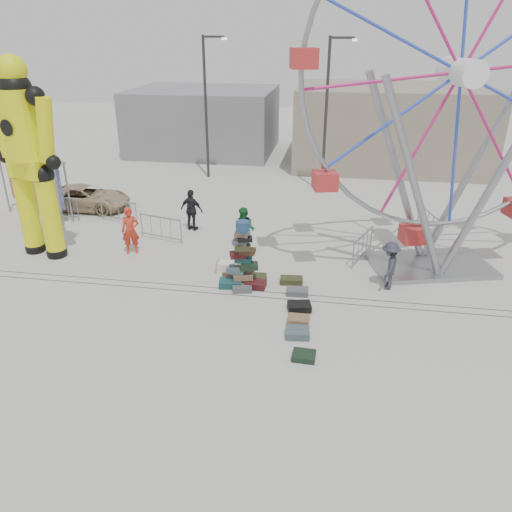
% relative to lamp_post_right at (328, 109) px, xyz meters
% --- Properties ---
extents(ground, '(90.00, 90.00, 0.00)m').
position_rel_lamp_post_right_xyz_m(ground, '(-3.09, -13.00, -4.48)').
color(ground, '#9E9E99').
rests_on(ground, ground).
extents(track_line_near, '(40.00, 0.04, 0.01)m').
position_rel_lamp_post_right_xyz_m(track_line_near, '(-3.09, -12.40, -4.48)').
color(track_line_near, '#47443F').
rests_on(track_line_near, ground).
extents(track_line_far, '(40.00, 0.04, 0.01)m').
position_rel_lamp_post_right_xyz_m(track_line_far, '(-3.09, -12.00, -4.48)').
color(track_line_far, '#47443F').
rests_on(track_line_far, ground).
extents(building_right, '(12.00, 8.00, 5.00)m').
position_rel_lamp_post_right_xyz_m(building_right, '(3.91, 7.00, -1.98)').
color(building_right, gray).
rests_on(building_right, ground).
extents(building_left, '(10.00, 8.00, 4.40)m').
position_rel_lamp_post_right_xyz_m(building_left, '(-9.09, 9.00, -2.28)').
color(building_left, gray).
rests_on(building_left, ground).
extents(lamp_post_right, '(1.41, 0.25, 8.00)m').
position_rel_lamp_post_right_xyz_m(lamp_post_right, '(0.00, 0.00, 0.00)').
color(lamp_post_right, '#2D2D30').
rests_on(lamp_post_right, ground).
extents(lamp_post_left, '(1.41, 0.25, 8.00)m').
position_rel_lamp_post_right_xyz_m(lamp_post_left, '(-7.00, 2.00, 0.00)').
color(lamp_post_left, '#2D2D30').
rests_on(lamp_post_left, ground).
extents(suitcase_tower, '(1.70, 1.50, 2.41)m').
position_rel_lamp_post_right_xyz_m(suitcase_tower, '(-2.37, -11.57, -3.81)').
color(suitcase_tower, '#184648').
rests_on(suitcase_tower, ground).
extents(crash_test_dummy, '(3.10, 1.36, 7.79)m').
position_rel_lamp_post_right_xyz_m(crash_test_dummy, '(-10.74, -10.25, -0.38)').
color(crash_test_dummy, black).
rests_on(crash_test_dummy, ground).
extents(ferris_wheel, '(10.38, 3.71, 12.44)m').
position_rel_lamp_post_right_xyz_m(ferris_wheel, '(4.42, -9.02, 1.64)').
color(ferris_wheel, gray).
rests_on(ferris_wheel, ground).
extents(banner_scaffold, '(3.94, 1.95, 2.86)m').
position_rel_lamp_post_right_xyz_m(banner_scaffold, '(-13.37, -6.28, -2.33)').
color(banner_scaffold, gray).
rests_on(banner_scaffold, ground).
extents(steamer_trunk, '(0.85, 0.53, 0.38)m').
position_rel_lamp_post_right_xyz_m(steamer_trunk, '(-3.12, -10.68, -4.29)').
color(steamer_trunk, silver).
rests_on(steamer_trunk, ground).
extents(row_case_0, '(0.84, 0.53, 0.22)m').
position_rel_lamp_post_right_xyz_m(row_case_0, '(-0.68, -11.21, -4.37)').
color(row_case_0, '#36391C').
rests_on(row_case_0, ground).
extents(row_case_1, '(0.77, 0.51, 0.20)m').
position_rel_lamp_post_right_xyz_m(row_case_1, '(-0.40, -11.98, -4.38)').
color(row_case_1, '#54575B').
rests_on(row_case_1, ground).
extents(row_case_2, '(0.84, 0.68, 0.24)m').
position_rel_lamp_post_right_xyz_m(row_case_2, '(-0.25, -13.02, -4.36)').
color(row_case_2, black).
rests_on(row_case_2, ground).
extents(row_case_3, '(0.67, 0.50, 0.18)m').
position_rel_lamp_post_right_xyz_m(row_case_3, '(-0.21, -13.77, -4.39)').
color(row_case_3, '#846043').
rests_on(row_case_3, ground).
extents(row_case_4, '(0.76, 0.64, 0.23)m').
position_rel_lamp_post_right_xyz_m(row_case_4, '(-0.17, -14.55, -4.37)').
color(row_case_4, '#435860').
rests_on(row_case_4, ground).
extents(row_case_5, '(0.66, 0.54, 0.18)m').
position_rel_lamp_post_right_xyz_m(row_case_5, '(0.10, -15.62, -4.39)').
color(row_case_5, black).
rests_on(row_case_5, ground).
extents(barricade_dummy_a, '(2.00, 0.19, 1.10)m').
position_rel_lamp_post_right_xyz_m(barricade_dummy_a, '(-12.25, -6.46, -3.93)').
color(barricade_dummy_a, gray).
rests_on(barricade_dummy_a, ground).
extents(barricade_dummy_b, '(1.96, 0.62, 1.10)m').
position_rel_lamp_post_right_xyz_m(barricade_dummy_b, '(-9.27, -6.36, -3.93)').
color(barricade_dummy_b, gray).
rests_on(barricade_dummy_b, ground).
extents(barricade_dummy_c, '(1.96, 0.61, 1.10)m').
position_rel_lamp_post_right_xyz_m(barricade_dummy_c, '(-6.59, -8.14, -3.93)').
color(barricade_dummy_c, gray).
rests_on(barricade_dummy_c, ground).
extents(barricade_wheel_front, '(0.84, 1.89, 1.10)m').
position_rel_lamp_post_right_xyz_m(barricade_wheel_front, '(1.85, -8.73, -3.93)').
color(barricade_wheel_front, gray).
rests_on(barricade_wheel_front, ground).
extents(barricade_wheel_back, '(0.61, 1.96, 1.10)m').
position_rel_lamp_post_right_xyz_m(barricade_wheel_back, '(4.74, -5.65, -3.93)').
color(barricade_wheel_back, gray).
rests_on(barricade_wheel_back, ground).
extents(pedestrian_red, '(0.80, 0.64, 1.92)m').
position_rel_lamp_post_right_xyz_m(pedestrian_red, '(-7.32, -9.60, -3.52)').
color(pedestrian_red, red).
rests_on(pedestrian_red, ground).
extents(pedestrian_green, '(1.02, 0.86, 1.84)m').
position_rel_lamp_post_right_xyz_m(pedestrian_green, '(-2.86, -8.64, -3.56)').
color(pedestrian_green, '#165B27').
rests_on(pedestrian_green, ground).
extents(pedestrian_black, '(1.18, 0.73, 1.88)m').
position_rel_lamp_post_right_xyz_m(pedestrian_black, '(-5.61, -6.75, -3.54)').
color(pedestrian_black, black).
rests_on(pedestrian_black, ground).
extents(pedestrian_grey, '(0.89, 1.24, 1.73)m').
position_rel_lamp_post_right_xyz_m(pedestrian_grey, '(2.67, -11.02, -3.62)').
color(pedestrian_grey, '#2A2B38').
rests_on(pedestrian_grey, ground).
extents(parked_suv, '(4.40, 2.09, 1.21)m').
position_rel_lamp_post_right_xyz_m(parked_suv, '(-11.65, -4.87, -3.88)').
color(parked_suv, tan).
rests_on(parked_suv, ground).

